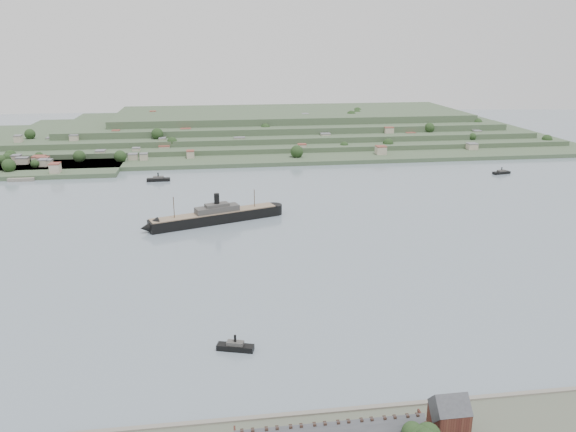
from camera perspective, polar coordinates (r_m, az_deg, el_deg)
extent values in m
plane|color=slate|center=(324.60, -0.22, -3.73)|extent=(1400.00, 1400.00, 0.00)
cube|color=slate|center=(194.57, 6.14, -19.17)|extent=(220.00, 2.00, 2.60)
cube|color=#3F1B16|center=(179.71, 13.55, -19.67)|extent=(0.50, 8.40, 3.00)
cube|color=#2E1F19|center=(169.60, -1.41, -21.07)|extent=(0.90, 1.40, 3.20)
cube|color=#2E1F19|center=(171.35, 3.47, -20.64)|extent=(0.90, 1.40, 3.20)
cube|color=#2E1F19|center=(172.35, 5.38, -20.44)|extent=(0.90, 1.40, 3.20)
cube|color=#2E1F19|center=(175.58, 10.03, -19.85)|extent=(0.90, 1.40, 3.20)
cube|color=#2E1F19|center=(177.15, 11.83, -19.58)|extent=(0.90, 1.40, 3.20)
cube|color=#3F1B16|center=(188.16, 16.02, -19.31)|extent=(10.00, 10.00, 9.00)
cube|color=#35363C|center=(185.56, 16.14, -18.19)|extent=(10.40, 10.18, 10.18)
cube|color=#3F5538|center=(671.21, -4.46, 7.47)|extent=(760.00, 260.00, 4.00)
cube|color=#3F5538|center=(696.55, -2.94, 8.23)|extent=(680.00, 220.00, 5.00)
cube|color=#3F5538|center=(711.93, -1.85, 8.89)|extent=(600.00, 200.00, 6.00)
cube|color=#3F5538|center=(727.50, -0.79, 9.60)|extent=(520.00, 180.00, 7.00)
cube|color=#3F5538|center=(743.29, 0.22, 10.35)|extent=(440.00, 160.00, 8.00)
cube|color=#3F5538|center=(583.88, -23.74, 4.55)|extent=(150.00, 90.00, 4.00)
cube|color=slate|center=(546.10, -25.35, 3.48)|extent=(22.00, 14.00, 2.80)
cube|color=black|center=(379.23, -7.46, -0.18)|extent=(86.90, 40.03, 6.84)
cone|color=black|center=(367.62, -13.90, -1.13)|extent=(14.93, 14.93, 11.73)
cylinder|color=black|center=(395.42, -1.47, 0.70)|extent=(11.73, 11.73, 6.84)
cube|color=#7D6953|center=(378.14, -7.48, 0.35)|extent=(84.73, 38.47, 0.59)
cube|color=#3F3D3B|center=(378.15, -7.22, 0.70)|extent=(30.57, 17.96, 3.91)
cube|color=#3F3D3B|center=(377.41, -7.23, 1.09)|extent=(17.01, 11.61, 2.44)
cylinder|color=black|center=(376.39, -7.25, 1.63)|extent=(3.52, 3.52, 8.79)
cylinder|color=#41301E|center=(368.44, -11.52, 0.75)|extent=(0.49, 0.49, 15.63)
cylinder|color=#41301E|center=(386.95, -3.44, 1.73)|extent=(0.49, 0.49, 13.68)
cube|color=black|center=(228.29, -5.37, -13.16)|extent=(15.17, 8.04, 2.35)
cube|color=#3F3D3B|center=(227.40, -5.38, -12.77)|extent=(7.23, 4.93, 1.76)
cylinder|color=black|center=(226.43, -5.40, -12.35)|extent=(0.98, 0.98, 3.42)
cube|color=black|center=(502.16, -13.03, 3.62)|extent=(19.84, 5.65, 2.64)
cube|color=#3F3D3B|center=(501.71, -13.04, 3.84)|extent=(8.94, 4.47, 1.98)
cylinder|color=black|center=(501.21, -13.06, 4.08)|extent=(1.10, 1.10, 3.85)
cube|color=black|center=(552.22, 20.86, 4.13)|extent=(17.43, 7.58, 2.25)
cube|color=#3F3D3B|center=(551.87, 20.88, 4.30)|extent=(8.13, 5.03, 1.69)
cylinder|color=black|center=(551.48, 20.90, 4.49)|extent=(0.94, 0.94, 3.28)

